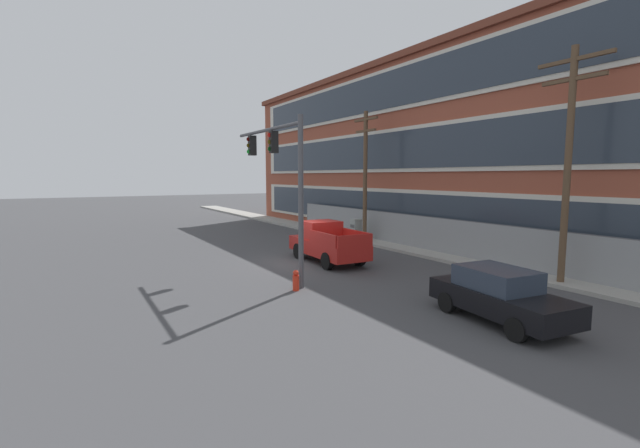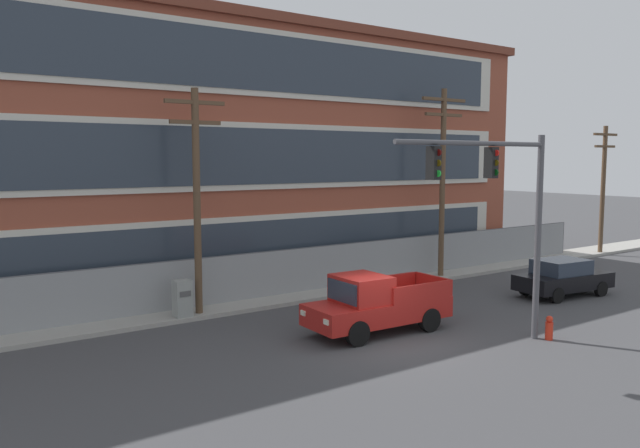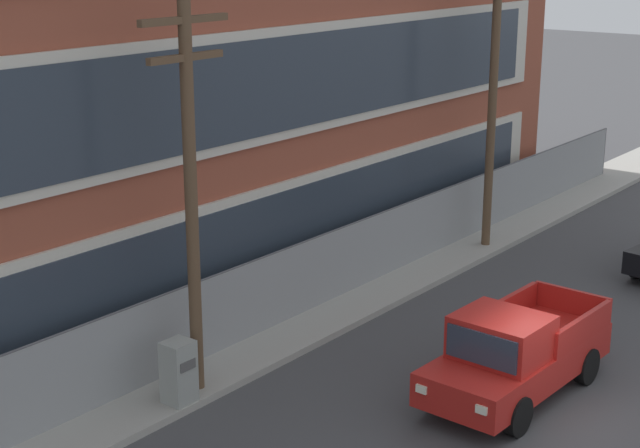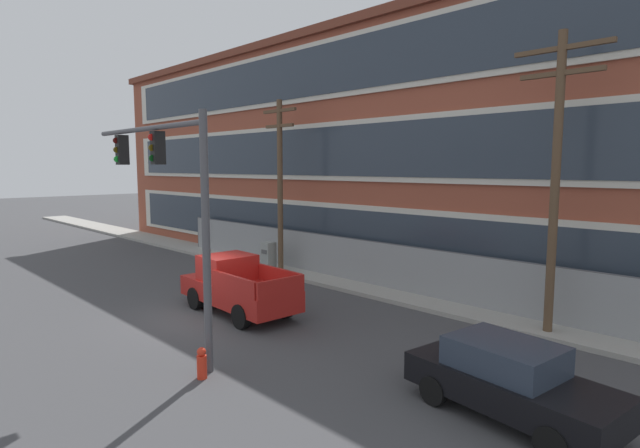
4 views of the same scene
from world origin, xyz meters
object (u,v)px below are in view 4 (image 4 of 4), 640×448
object	(u,v)px
utility_pole_near_corner	(280,179)
traffic_signal_mast	(170,186)
sedan_black	(509,379)
utility_pole_midblock	(556,170)
fire_hydrant	(202,363)
electrical_cabinet	(269,257)
pickup_truck_red	(237,286)

from	to	relation	value
utility_pole_near_corner	traffic_signal_mast	bearing A→B (deg)	-55.83
sedan_black	utility_pole_midblock	xyz separation A→B (m)	(-1.40, 5.63, 4.22)
utility_pole_near_corner	fire_hydrant	xyz separation A→B (m)	(7.93, -9.08, -4.15)
utility_pole_midblock	fire_hydrant	xyz separation A→B (m)	(-4.63, -9.17, -4.64)
traffic_signal_mast	electrical_cabinet	distance (m)	11.49
traffic_signal_mast	utility_pole_near_corner	xyz separation A→B (m)	(-5.92, 8.72, -0.09)
pickup_truck_red	electrical_cabinet	xyz separation A→B (m)	(-4.63, 5.08, -0.20)
electrical_cabinet	utility_pole_near_corner	bearing A→B (deg)	14.24
utility_pole_near_corner	fire_hydrant	distance (m)	12.75
sedan_black	utility_pole_midblock	world-z (taller)	utility_pole_midblock
sedan_black	fire_hydrant	xyz separation A→B (m)	(-6.03, -3.54, -0.42)
utility_pole_near_corner	utility_pole_midblock	xyz separation A→B (m)	(12.55, 0.09, 0.48)
pickup_truck_red	fire_hydrant	size ratio (longest dim) A/B	6.53
utility_pole_near_corner	utility_pole_midblock	bearing A→B (deg)	0.40
sedan_black	utility_pole_midblock	size ratio (longest dim) A/B	0.49
sedan_black	electrical_cabinet	bearing A→B (deg)	159.92
traffic_signal_mast	sedan_black	size ratio (longest dim) A/B	1.47
pickup_truck_red	utility_pole_near_corner	world-z (taller)	utility_pole_near_corner
sedan_black	electrical_cabinet	distance (m)	15.61
traffic_signal_mast	electrical_cabinet	size ratio (longest dim) A/B	4.41
sedan_black	utility_pole_near_corner	xyz separation A→B (m)	(-13.96, 5.54, 3.74)
pickup_truck_red	utility_pole_near_corner	size ratio (longest dim) A/B	0.62
traffic_signal_mast	fire_hydrant	world-z (taller)	traffic_signal_mast
traffic_signal_mast	sedan_black	distance (m)	9.45
traffic_signal_mast	utility_pole_near_corner	bearing A→B (deg)	124.17
pickup_truck_red	sedan_black	size ratio (longest dim) A/B	1.15
sedan_black	fire_hydrant	world-z (taller)	sedan_black
utility_pole_midblock	electrical_cabinet	bearing A→B (deg)	-178.85
utility_pole_near_corner	electrical_cabinet	distance (m)	3.87
sedan_black	pickup_truck_red	bearing A→B (deg)	178.43
traffic_signal_mast	pickup_truck_red	size ratio (longest dim) A/B	1.27
utility_pole_near_corner	utility_pole_midblock	size ratio (longest dim) A/B	0.91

